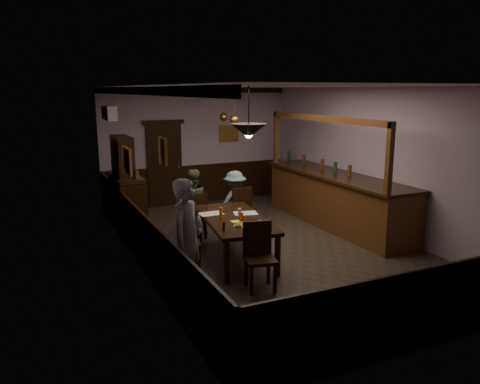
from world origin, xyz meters
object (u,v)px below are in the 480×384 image
person_standing (188,238)px  dining_table (234,221)px  coffee_cup (261,223)px  pendant_brass_mid (234,120)px  person_seated_left (192,203)px  soda_can (242,216)px  person_seated_right (235,202)px  chair_near (259,253)px  chair_far_left (196,214)px  sideboard (126,192)px  pendant_iron (249,131)px  bar_counter (336,198)px  chair_far_right (239,209)px  chair_side (184,240)px  pendant_brass_far (224,117)px

person_standing → dining_table: bearing=0.3°
coffee_cup → pendant_brass_mid: pendant_brass_mid is taller
person_seated_left → soda_can: bearing=92.8°
person_seated_right → soda_can: bearing=61.0°
coffee_cup → soda_can: soda_can is taller
chair_near → pendant_brass_mid: 4.07m
chair_far_left → person_seated_left: (0.02, 0.28, 0.17)m
chair_far_left → person_standing: bearing=65.3°
sideboard → coffee_cup: bearing=-65.3°
dining_table → coffee_cup: bearing=-73.2°
person_seated_right → pendant_iron: bearing=62.3°
sideboard → pendant_iron: pendant_iron is taller
dining_table → soda_can: soda_can is taller
dining_table → pendant_brass_mid: 2.89m
sideboard → bar_counter: bar_counter is taller
person_seated_left → pendant_brass_mid: pendant_brass_mid is taller
person_standing → bar_counter: bearing=-14.7°
dining_table → soda_can: (0.06, -0.15, 0.12)m
soda_can → chair_near: bearing=-102.1°
pendant_iron → pendant_brass_mid: bearing=69.9°
chair_far_right → person_standing: size_ratio=0.59×
chair_far_right → coffee_cup: chair_far_right is taller
chair_side → pendant_brass_far: pendant_brass_far is taller
person_seated_left → soda_can: (0.29, -1.75, 0.12)m
chair_far_left → pendant_iron: size_ratio=1.20×
chair_side → pendant_iron: bearing=-116.7°
pendant_iron → pendant_brass_mid: 3.17m
chair_far_left → person_seated_left: 0.33m
dining_table → chair_far_left: chair_far_left is taller
soda_can → pendant_brass_far: size_ratio=0.15×
sideboard → pendant_iron: size_ratio=2.54×
chair_far_left → chair_side: (-0.69, -1.38, -0.03)m
coffee_cup → chair_far_right: bearing=84.2°
chair_side → sideboard: (-0.39, 2.75, 0.31)m
person_standing → pendant_iron: (1.10, 0.29, 1.46)m
chair_far_left → pendant_iron: bearing=90.9°
person_seated_right → person_seated_left: bearing=-16.9°
person_standing → pendant_brass_far: (2.39, 4.33, 1.43)m
person_seated_left → person_seated_right: 0.90m
chair_far_right → soda_can: size_ratio=8.50×
person_seated_left → coffee_cup: person_seated_left is taller
person_standing → person_seated_right: size_ratio=1.33×
soda_can → pendant_brass_mid: 2.92m
chair_far_right → chair_side: 2.02m
sideboard → person_seated_right: bearing=-31.4°
chair_far_left → chair_far_right: 0.90m
pendant_brass_mid → chair_near: bearing=-108.4°
chair_far_right → pendant_iron: bearing=65.6°
person_standing → sideboard: 3.78m
chair_far_left → person_seated_left: person_seated_left is taller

